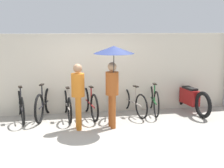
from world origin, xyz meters
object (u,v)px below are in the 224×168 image
Objects in this scene: parked_bicycle_3 at (90,103)px; parked_bicycle_6 at (153,100)px; parked_bicycle_4 at (111,102)px; parked_bicycle_0 at (21,105)px; parked_bicycle_1 at (44,104)px; parked_bicycle_5 at (132,101)px; pedestrian_center at (113,65)px; parked_bicycle_2 at (67,105)px; pedestrian_leading at (78,92)px; motorcycle at (189,98)px.

parked_bicycle_3 is 1.05× the size of parked_bicycle_6.
parked_bicycle_6 is at bearing -76.94° from parked_bicycle_4.
parked_bicycle_0 is at bearing 97.98° from parked_bicycle_6.
parked_bicycle_5 is at bearing -77.30° from parked_bicycle_1.
parked_bicycle_5 is at bearing -100.67° from parked_bicycle_0.
pedestrian_center is (2.33, -1.17, 1.20)m from parked_bicycle_0.
pedestrian_center is at bearing -176.23° from parked_bicycle_4.
parked_bicycle_0 is 2.87m from pedestrian_center.
parked_bicycle_4 is at bearing -77.97° from parked_bicycle_1.
parked_bicycle_1 reaches higher than parked_bicycle_2.
parked_bicycle_2 is 1.20m from pedestrian_leading.
pedestrian_center is at bearing 171.51° from pedestrian_leading.
pedestrian_leading reaches higher than parked_bicycle_1.
pedestrian_center is at bearing -128.04° from parked_bicycle_0.
pedestrian_center is (0.84, -0.10, 0.65)m from pedestrian_leading.
pedestrian_leading is (-1.62, -1.11, 0.58)m from parked_bicycle_5.
parked_bicycle_0 reaches higher than parked_bicycle_4.
parked_bicycle_3 reaches higher than parked_bicycle_2.
parked_bicycle_0 is at bearing 81.61° from motorcycle.
parked_bicycle_2 is 1.02× the size of parked_bicycle_5.
parked_bicycle_2 is at bearing -53.13° from pedestrian_center.
parked_bicycle_0 is 0.63m from parked_bicycle_1.
pedestrian_leading is at bearing -13.55° from pedestrian_center.
parked_bicycle_2 is at bearing 104.26° from parked_bicycle_4.
parked_bicycle_4 reaches higher than parked_bicycle_5.
parked_bicycle_0 reaches higher than parked_bicycle_5.
parked_bicycle_3 is at bearing 104.99° from parked_bicycle_4.
parked_bicycle_1 is (0.62, 0.04, 0.01)m from parked_bicycle_0.
parked_bicycle_5 reaches higher than motorcycle.
parked_bicycle_3 reaches higher than parked_bicycle_6.
parked_bicycle_2 is 0.88× the size of pedestrian_center.
pedestrian_center is 2.98m from motorcycle.
parked_bicycle_4 is 1.58m from pedestrian_leading.
parked_bicycle_6 is at bearing -146.04° from pedestrian_center.
parked_bicycle_2 reaches higher than parked_bicycle_6.
parked_bicycle_4 is 1.24m from parked_bicycle_6.
parked_bicycle_6 is (2.49, 0.09, 0.02)m from parked_bicycle_2.
parked_bicycle_4 reaches higher than parked_bicycle_2.
parked_bicycle_4 is 1.12× the size of pedestrian_leading.
parked_bicycle_1 reaches higher than parked_bicycle_4.
parked_bicycle_1 reaches higher than parked_bicycle_3.
parked_bicycle_3 is 1.87m from parked_bicycle_6.
parked_bicycle_5 is (0.62, 0.02, -0.02)m from parked_bicycle_4.
parked_bicycle_1 is 0.97× the size of parked_bicycle_2.
parked_bicycle_5 is (2.48, -0.01, -0.04)m from parked_bicycle_1.
parked_bicycle_5 is (1.86, 0.08, -0.00)m from parked_bicycle_2.
parked_bicycle_1 reaches higher than motorcycle.
motorcycle is at bearing -104.93° from parked_bicycle_5.
parked_bicycle_0 is at bearing 81.34° from parked_bicycle_3.
parked_bicycle_4 is at bearing 98.74° from parked_bicycle_6.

